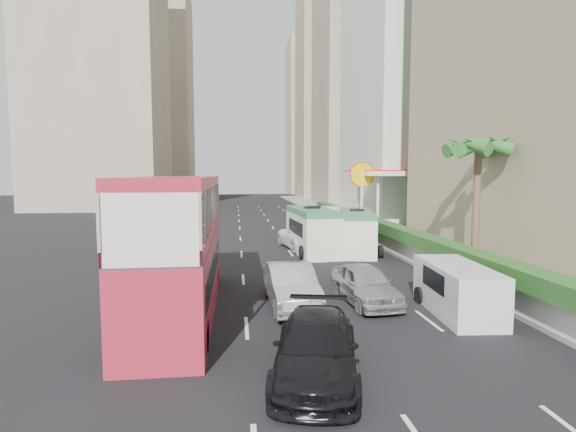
{
  "coord_description": "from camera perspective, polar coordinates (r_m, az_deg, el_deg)",
  "views": [
    {
      "loc": [
        -3.9,
        -16.73,
        5.15
      ],
      "look_at": [
        -1.5,
        4.0,
        3.2
      ],
      "focal_mm": 28.0,
      "sensor_mm": 36.0,
      "label": 1
    }
  ],
  "objects": [
    {
      "name": "tower_left_b",
      "position": [
        109.72,
        -16.55,
        14.49
      ],
      "size": [
        16.0,
        16.0,
        46.0
      ],
      "primitive_type": "cube",
      "color": "tan",
      "rests_on": "ground"
    },
    {
      "name": "minibus_far",
      "position": [
        29.89,
        8.69,
        -1.98
      ],
      "size": [
        3.27,
        6.49,
        2.75
      ],
      "primitive_type": "cube",
      "rotation": [
        0.0,
        0.0,
        -0.2
      ],
      "color": "silver",
      "rests_on": "ground"
    },
    {
      "name": "kerb_wall",
      "position": [
        32.66,
        11.49,
        -2.64
      ],
      "size": [
        0.3,
        44.0,
        1.0
      ],
      "primitive_type": "cube",
      "color": "silver",
      "rests_on": "sidewalk"
    },
    {
      "name": "hedge",
      "position": [
        32.55,
        11.52,
        -1.15
      ],
      "size": [
        1.1,
        44.0,
        0.7
      ],
      "primitive_type": "cube",
      "color": "#2D6626",
      "rests_on": "kerb_wall"
    },
    {
      "name": "tower_far_b",
      "position": [
        123.42,
        3.27,
        12.24
      ],
      "size": [
        14.0,
        14.0,
        40.0
      ],
      "primitive_type": "cube",
      "color": "tan",
      "rests_on": "ground"
    },
    {
      "name": "car_silver_lane_b",
      "position": [
        18.61,
        9.73,
        -10.8
      ],
      "size": [
        2.21,
        4.65,
        1.54
      ],
      "primitive_type": "imported",
      "rotation": [
        0.0,
        0.0,
        0.09
      ],
      "color": "#B1B3B8",
      "rests_on": "ground"
    },
    {
      "name": "ground_plane",
      "position": [
        17.93,
        6.37,
        -11.38
      ],
      "size": [
        200.0,
        200.0,
        0.0
      ],
      "primitive_type": "plane",
      "color": "black",
      "rests_on": "ground"
    },
    {
      "name": "minibus_near",
      "position": [
        29.48,
        3.05,
        -1.85
      ],
      "size": [
        2.65,
        6.73,
        2.93
      ],
      "primitive_type": "cube",
      "rotation": [
        0.0,
        0.0,
        0.07
      ],
      "color": "silver",
      "rests_on": "ground"
    },
    {
      "name": "tower_left_a",
      "position": [
        77.36,
        -22.93,
        20.57
      ],
      "size": [
        18.0,
        18.0,
        52.0
      ],
      "primitive_type": "cube",
      "color": "tan",
      "rests_on": "ground"
    },
    {
      "name": "tower_far_a",
      "position": [
        102.32,
        5.46,
        14.79
      ],
      "size": [
        14.0,
        14.0,
        44.0
      ],
      "primitive_type": "cube",
      "color": "tan",
      "rests_on": "ground"
    },
    {
      "name": "double_decker_bus",
      "position": [
        17.06,
        -13.62,
        -3.65
      ],
      "size": [
        2.5,
        11.0,
        5.06
      ],
      "primitive_type": "cube",
      "color": "#B32238",
      "rests_on": "ground"
    },
    {
      "name": "palm_tree",
      "position": [
        23.87,
        22.77,
        0.67
      ],
      "size": [
        0.36,
        0.36,
        6.4
      ],
      "primitive_type": "cylinder",
      "color": "brown",
      "rests_on": "sidewalk"
    },
    {
      "name": "shell_station",
      "position": [
        42.16,
        12.67,
        1.95
      ],
      "size": [
        6.5,
        8.0,
        5.5
      ],
      "primitive_type": "cube",
      "color": "silver",
      "rests_on": "ground"
    },
    {
      "name": "sidewalk",
      "position": [
        43.97,
        10.51,
        -1.36
      ],
      "size": [
        6.0,
        120.0,
        0.18
      ],
      "primitive_type": "cube",
      "color": "#99968C",
      "rests_on": "ground"
    },
    {
      "name": "panel_van_far",
      "position": [
        38.2,
        5.23,
        -0.72
      ],
      "size": [
        2.95,
        5.91,
        2.27
      ],
      "primitive_type": "cube",
      "rotation": [
        0.0,
        0.0,
        -0.12
      ],
      "color": "silver",
      "rests_on": "ground"
    },
    {
      "name": "panel_van_near",
      "position": [
        17.91,
        20.67,
        -8.71
      ],
      "size": [
        2.16,
        4.67,
        1.82
      ],
      "primitive_type": "cube",
      "rotation": [
        0.0,
        0.0,
        -0.08
      ],
      "color": "silver",
      "rests_on": "ground"
    },
    {
      "name": "van_asset",
      "position": [
        31.17,
        2.03,
        -4.17
      ],
      "size": [
        3.39,
        5.8,
        1.52
      ],
      "primitive_type": "imported",
      "rotation": [
        0.0,
        0.0,
        0.17
      ],
      "color": "silver",
      "rests_on": "ground"
    },
    {
      "name": "car_black",
      "position": [
        12.24,
        3.56,
        -19.55
      ],
      "size": [
        3.09,
        5.45,
        1.49
      ],
      "primitive_type": "imported",
      "rotation": [
        0.0,
        0.0,
        -0.21
      ],
      "color": "black",
      "rests_on": "ground"
    },
    {
      "name": "car_silver_lane_a",
      "position": [
        17.9,
        0.39,
        -11.39
      ],
      "size": [
        1.93,
        5.0,
        1.63
      ],
      "primitive_type": "imported",
      "rotation": [
        0.0,
        0.0,
        0.04
      ],
      "color": "#B1B3B8",
      "rests_on": "ground"
    },
    {
      "name": "tower_mid",
      "position": [
        80.36,
        10.01,
        19.56
      ],
      "size": [
        16.0,
        16.0,
        50.0
      ],
      "primitive_type": "cube",
      "color": "tan",
      "rests_on": "ground"
    }
  ]
}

